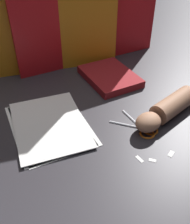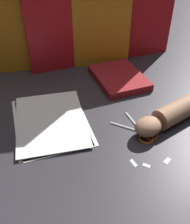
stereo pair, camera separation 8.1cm
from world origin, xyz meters
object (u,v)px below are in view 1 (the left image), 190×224
at_px(scissors, 142,128).
at_px(hand_forearm, 167,109).
at_px(book_closed, 110,76).
at_px(paper_stack, 49,124).

relative_size(scissors, hand_forearm, 0.58).
xyz_separation_m(book_closed, hand_forearm, (0.08, -0.30, 0.02)).
bearing_deg(paper_stack, book_closed, 33.23).
xyz_separation_m(paper_stack, book_closed, (0.30, 0.20, 0.01)).
height_order(paper_stack, hand_forearm, hand_forearm).
xyz_separation_m(paper_stack, hand_forearm, (0.38, -0.10, 0.03)).
bearing_deg(scissors, hand_forearm, 12.49).
bearing_deg(book_closed, paper_stack, -146.77).
distance_m(scissors, hand_forearm, 0.11).
height_order(paper_stack, scissors, scissors).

